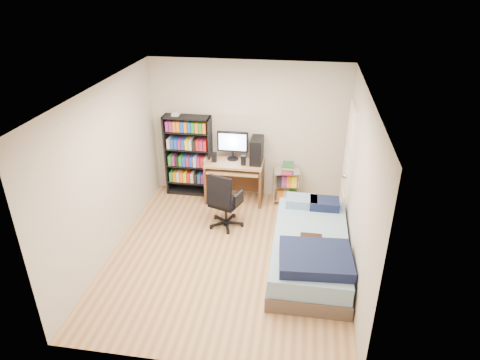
% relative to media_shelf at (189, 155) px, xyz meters
% --- Properties ---
extents(room, '(3.58, 4.08, 2.58)m').
position_rel_media_shelf_xyz_m(room, '(1.08, -1.84, 0.47)').
color(room, tan).
rests_on(room, ground).
extents(media_shelf, '(0.85, 0.28, 1.58)m').
position_rel_media_shelf_xyz_m(media_shelf, '(0.00, 0.00, 0.00)').
color(media_shelf, black).
rests_on(media_shelf, room).
extents(computer_desk, '(1.02, 0.59, 1.29)m').
position_rel_media_shelf_xyz_m(computer_desk, '(0.98, -0.09, -0.09)').
color(computer_desk, tan).
rests_on(computer_desk, room).
extents(office_chair, '(0.74, 0.74, 0.98)m').
position_rel_media_shelf_xyz_m(office_chair, '(0.87, -1.06, -0.47)').
color(office_chair, black).
rests_on(office_chair, room).
extents(wire_cart, '(0.51, 0.39, 0.77)m').
position_rel_media_shelf_xyz_m(wire_cart, '(1.82, -0.08, -0.28)').
color(wire_cart, silver).
rests_on(wire_cart, room).
extents(bed, '(1.08, 2.16, 0.62)m').
position_rel_media_shelf_xyz_m(bed, '(2.27, -1.88, -0.51)').
color(bed, brown).
rests_on(bed, room).
extents(door, '(0.12, 0.80, 2.00)m').
position_rel_media_shelf_xyz_m(door, '(2.80, -0.49, 0.22)').
color(door, white).
rests_on(door, room).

